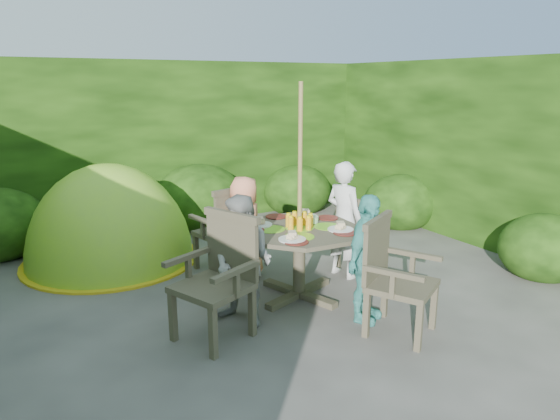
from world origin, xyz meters
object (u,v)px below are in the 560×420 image
patio_table (300,239)px  garden_chair_front (393,275)px  garden_chair_back (227,228)px  garden_chair_right (359,232)px  dome_tent (113,260)px  child_back (245,228)px  parasol_pole (300,195)px  garden_chair_left (219,275)px  child_front (366,259)px  child_left (243,261)px  child_right (344,220)px

patio_table → garden_chair_front: (0.33, -1.04, -0.10)m
garden_chair_back → garden_chair_front: (0.69, -2.07, 0.00)m
garden_chair_right → dome_tent: 3.10m
patio_table → garden_chair_back: 1.10m
child_back → dome_tent: size_ratio=0.48×
patio_table → garden_chair_front: garden_chair_front is taller
garden_chair_back → child_back: (0.10, -0.27, 0.06)m
parasol_pole → child_back: size_ratio=1.86×
parasol_pole → garden_chair_left: 1.21m
garden_chair_right → child_front: (-0.80, -1.10, 0.15)m
child_front → dome_tent: (-1.73, 2.85, -0.61)m
child_left → child_back: bearing=121.2°
garden_chair_right → child_back: bearing=46.7°
garden_chair_left → garden_chair_back: size_ratio=1.05×
child_back → dome_tent: dome_tent is taller
patio_table → dome_tent: (-1.48, 2.09, -0.63)m
garden_chair_right → dome_tent: (-2.52, 1.75, -0.46)m
garden_chair_right → garden_chair_front: garden_chair_front is taller
patio_table → child_back: 0.80m
patio_table → child_right: bearing=18.4°
child_right → garden_chair_back: bearing=43.0°
garden_chair_left → parasol_pole: bearing=85.3°
garden_chair_front → garden_chair_left: bearing=123.9°
parasol_pole → garden_chair_left: bearing=-161.9°
garden_chair_left → child_back: bearing=121.8°
child_front → garden_chair_right: bearing=23.7°
garden_chair_front → dome_tent: 3.65m
child_left → dome_tent: size_ratio=0.49×
child_right → dome_tent: size_ratio=0.54×
parasol_pole → child_front: 0.94m
garden_chair_left → child_front: 1.35m
garden_chair_left → child_front: (1.29, -0.42, 0.05)m
garden_chair_back → dome_tent: size_ratio=0.40×
parasol_pole → child_front: parasol_pole is taller
garden_chair_left → child_front: child_front is taller
garden_chair_front → child_back: 1.89m
patio_table → parasol_pole: (-0.00, -0.00, 0.47)m
patio_table → garden_chair_back: size_ratio=1.64×
parasol_pole → child_back: parasol_pole is taller
garden_chair_left → child_right: 1.89m
garden_chair_right → child_back: size_ratio=0.72×
garden_chair_back → dome_tent: dome_tent is taller
garden_chair_front → child_right: bearing=42.9°
garden_chair_left → patio_table: bearing=85.4°
child_left → dome_tent: 2.52m
child_right → child_back: child_right is taller
patio_table → child_front: child_front is taller
child_front → child_right: bearing=33.1°
child_back → child_front: child_front is taller
child_front → dome_tent: dome_tent is taller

